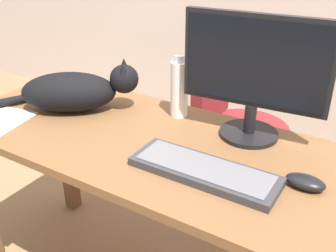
{
  "coord_description": "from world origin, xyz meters",
  "views": [
    {
      "loc": [
        0.69,
        -0.98,
        1.4
      ],
      "look_at": [
        0.08,
        0.01,
        0.8
      ],
      "focal_mm": 42.93,
      "sensor_mm": 36.0,
      "label": 1
    }
  ],
  "objects": [
    {
      "name": "office_chair",
      "position": [
        0.04,
        0.72,
        0.37
      ],
      "size": [
        0.48,
        0.48,
        0.89
      ],
      "color": "black",
      "rests_on": "ground_plane"
    },
    {
      "name": "cat",
      "position": [
        -0.36,
        0.05,
        0.82
      ],
      "size": [
        0.53,
        0.37,
        0.2
      ],
      "color": "black",
      "rests_on": "desk"
    },
    {
      "name": "computer_mouse",
      "position": [
        0.54,
        -0.01,
        0.76
      ],
      "size": [
        0.11,
        0.06,
        0.04
      ],
      "primitive_type": "ellipsoid",
      "color": "black",
      "rests_on": "desk"
    },
    {
      "name": "monitor",
      "position": [
        0.29,
        0.2,
        0.96
      ],
      "size": [
        0.48,
        0.2,
        0.41
      ],
      "color": "black",
      "rests_on": "desk"
    },
    {
      "name": "water_bottle",
      "position": [
        0.01,
        0.21,
        0.85
      ],
      "size": [
        0.07,
        0.07,
        0.23
      ],
      "color": "silver",
      "rests_on": "desk"
    },
    {
      "name": "desk",
      "position": [
        0.0,
        0.0,
        0.62
      ],
      "size": [
        1.46,
        0.62,
        0.74
      ],
      "color": "brown",
      "rests_on": "ground_plane"
    },
    {
      "name": "keyboard",
      "position": [
        0.27,
        -0.1,
        0.75
      ],
      "size": [
        0.44,
        0.15,
        0.03
      ],
      "color": "#333338",
      "rests_on": "desk"
    }
  ]
}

